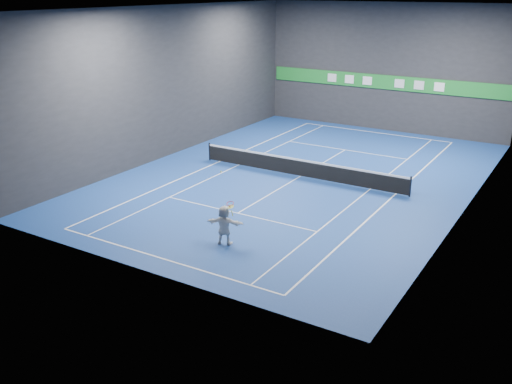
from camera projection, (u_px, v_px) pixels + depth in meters
The scene contains 20 objects.
ground at pixel (300, 176), 31.83m from camera, with size 26.00×26.00×0.00m, color navy.
ceiling at pixel (305, 7), 28.76m from camera, with size 26.00×26.00×0.00m, color black.
wall_back at pixel (385, 68), 40.74m from camera, with size 18.00×0.10×9.00m, color #262729.
wall_front at pixel (133, 154), 19.86m from camera, with size 18.00×0.10×9.00m, color #262729.
wall_left at pixel (170, 82), 34.69m from camera, with size 0.10×26.00×9.00m, color #262729.
wall_right at pixel (479, 115), 25.90m from camera, with size 0.10×26.00×9.00m, color #262729.
baseline_near at pixel (161, 258), 22.28m from camera, with size 10.98×0.08×0.01m, color white.
baseline_far at pixel (375, 132), 41.38m from camera, with size 10.98×0.08×0.01m, color white.
sideline_doubles_left at pixel (219, 162), 34.52m from camera, with size 0.08×23.78×0.01m, color white.
sideline_doubles_right at pixel (396, 194), 29.15m from camera, with size 0.08×23.78×0.01m, color white.
sideline_singles_left at pixel (238, 165), 33.84m from camera, with size 0.06×23.78×0.01m, color white.
sideline_singles_right at pixel (370, 189), 29.83m from camera, with size 0.06×23.78×0.01m, color white.
service_line_near at pixel (238, 213), 26.69m from camera, with size 8.23×0.06×0.01m, color white.
service_line_far at pixel (345, 150), 36.97m from camera, with size 8.23×0.06×0.01m, color white.
center_service_line at pixel (300, 176), 31.83m from camera, with size 0.06×12.80×0.01m, color white.
player at pixel (224, 225), 23.26m from camera, with size 1.55×0.49×1.67m, color silver.
tennis_ball at pixel (221, 172), 22.73m from camera, with size 0.07×0.07×0.07m, color yellow.
tennis_net at pixel (300, 167), 31.65m from camera, with size 12.50×0.10×1.07m.
sponsor_banner at pixel (383, 82), 41.03m from camera, with size 17.64×0.11×1.00m.
tennis_racket at pixel (230, 205), 22.85m from camera, with size 0.42×0.39×0.59m.
Camera 1 is at (13.59, -27.10, 10.04)m, focal length 40.00 mm.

